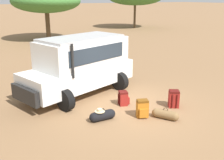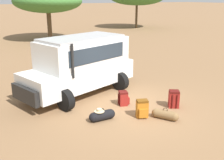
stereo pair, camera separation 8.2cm
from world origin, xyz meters
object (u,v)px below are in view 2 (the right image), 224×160
at_px(safari_vehicle, 81,64).
at_px(backpack_cluster_center, 142,109).
at_px(duffel_bag_low_black_case, 102,115).
at_px(duffel_bag_soft_canvas, 165,115).
at_px(backpack_near_rear_wheel, 174,99).
at_px(backpack_beside_front_wheel, 123,98).
at_px(acacia_tree_centre_back, 48,1).

xyz_separation_m(safari_vehicle, backpack_cluster_center, (0.86, -3.28, -0.99)).
bearing_deg(backpack_cluster_center, duffel_bag_low_black_case, 159.99).
bearing_deg(duffel_bag_low_black_case, duffel_bag_soft_canvas, -26.69).
xyz_separation_m(backpack_near_rear_wheel, duffel_bag_soft_canvas, (-0.94, -0.64, -0.17)).
xyz_separation_m(backpack_beside_front_wheel, backpack_cluster_center, (-0.01, -1.25, 0.04)).
bearing_deg(backpack_near_rear_wheel, backpack_beside_front_wheel, 144.50).
bearing_deg(backpack_beside_front_wheel, backpack_cluster_center, -90.47).
xyz_separation_m(duffel_bag_low_black_case, duffel_bag_soft_canvas, (1.93, -0.97, -0.02)).
height_order(backpack_beside_front_wheel, backpack_near_rear_wheel, backpack_near_rear_wheel).
bearing_deg(acacia_tree_centre_back, duffel_bag_low_black_case, -101.15).
relative_size(duffel_bag_low_black_case, acacia_tree_centre_back, 0.15).
relative_size(backpack_cluster_center, duffel_bag_low_black_case, 0.67).
height_order(backpack_near_rear_wheel, acacia_tree_centre_back, acacia_tree_centre_back).
relative_size(backpack_near_rear_wheel, duffel_bag_soft_canvas, 0.78).
bearing_deg(acacia_tree_centre_back, duffel_bag_soft_canvas, -94.81).
bearing_deg(backpack_near_rear_wheel, safari_vehicle, 127.68).
xyz_separation_m(backpack_cluster_center, backpack_near_rear_wheel, (1.56, 0.15, 0.01)).
relative_size(backpack_beside_front_wheel, acacia_tree_centre_back, 0.09).
height_order(backpack_cluster_center, backpack_near_rear_wheel, backpack_near_rear_wheel).
height_order(safari_vehicle, backpack_near_rear_wheel, safari_vehicle).
bearing_deg(acacia_tree_centre_back, backpack_beside_front_wheel, -97.31).
relative_size(backpack_cluster_center, backpack_near_rear_wheel, 0.96).
bearing_deg(backpack_near_rear_wheel, duffel_bag_soft_canvas, -145.97).
xyz_separation_m(safari_vehicle, duffel_bag_soft_canvas, (1.47, -3.77, -1.14)).
bearing_deg(duffel_bag_low_black_case, backpack_cluster_center, -20.01).
bearing_deg(backpack_cluster_center, backpack_beside_front_wheel, 89.53).
relative_size(safari_vehicle, backpack_cluster_center, 8.58).
bearing_deg(backpack_beside_front_wheel, backpack_near_rear_wheel, -35.50).
distance_m(safari_vehicle, acacia_tree_centre_back, 15.48).
xyz_separation_m(backpack_beside_front_wheel, duffel_bag_low_black_case, (-1.32, -0.77, -0.09)).
distance_m(safari_vehicle, backpack_cluster_center, 3.53).
height_order(safari_vehicle, backpack_beside_front_wheel, safari_vehicle).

